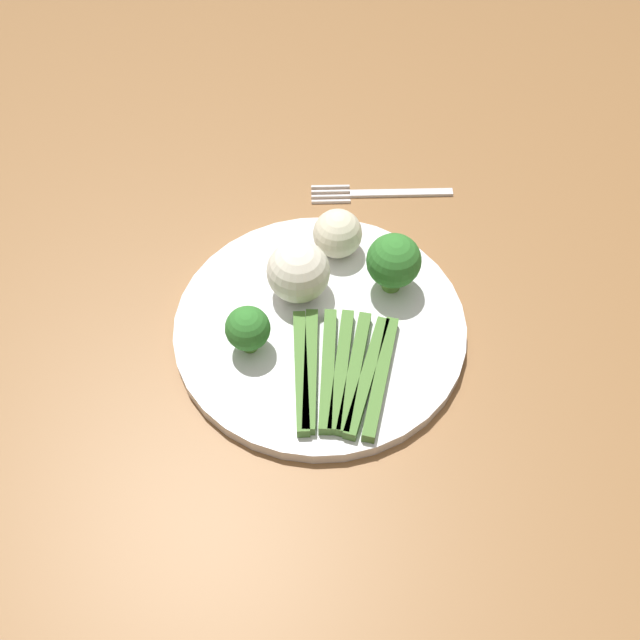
{
  "coord_description": "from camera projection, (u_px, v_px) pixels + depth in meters",
  "views": [
    {
      "loc": [
        -0.43,
        -0.03,
        1.36
      ],
      "look_at": [
        0.01,
        -0.01,
        0.76
      ],
      "focal_mm": 42.23,
      "sensor_mm": 36.0,
      "label": 1
    }
  ],
  "objects": [
    {
      "name": "dining_table",
      "position": [
        314.0,
        387.0,
        0.83
      ],
      "size": [
        1.3,
        1.1,
        0.74
      ],
      "color": "olive",
      "rests_on": "ground_plane"
    },
    {
      "name": "plate",
      "position": [
        320.0,
        327.0,
        0.75
      ],
      "size": [
        0.29,
        0.29,
        0.01
      ],
      "primitive_type": "cylinder",
      "color": "white",
      "rests_on": "dining_table"
    },
    {
      "name": "cauliflower_front_left",
      "position": [
        298.0,
        272.0,
        0.75
      ],
      "size": [
        0.06,
        0.06,
        0.06
      ],
      "primitive_type": "sphere",
      "color": "white",
      "rests_on": "plate"
    },
    {
      "name": "broccoli_front",
      "position": [
        394.0,
        262.0,
        0.75
      ],
      "size": [
        0.06,
        0.06,
        0.07
      ],
      "color": "#609E3D",
      "rests_on": "plate"
    },
    {
      "name": "fork",
      "position": [
        379.0,
        193.0,
        0.88
      ],
      "size": [
        0.03,
        0.17,
        0.0
      ],
      "rotation": [
        0.0,
        0.0,
        1.64
      ],
      "color": "silver",
      "rests_on": "dining_table"
    },
    {
      "name": "asparagus_bundle",
      "position": [
        341.0,
        372.0,
        0.71
      ],
      "size": [
        0.14,
        0.1,
        0.01
      ],
      "rotation": [
        0.0,
        0.0,
        6.21
      ],
      "color": "#47752D",
      "rests_on": "plate"
    },
    {
      "name": "cauliflower_back_right",
      "position": [
        338.0,
        234.0,
        0.79
      ],
      "size": [
        0.05,
        0.05,
        0.05
      ],
      "primitive_type": "sphere",
      "color": "beige",
      "rests_on": "plate"
    },
    {
      "name": "ground_plane",
      "position": [
        316.0,
        577.0,
        1.36
      ],
      "size": [
        6.0,
        6.0,
        0.02
      ],
      "primitive_type": "cube",
      "color": "tan"
    },
    {
      "name": "broccoli_back",
      "position": [
        248.0,
        329.0,
        0.71
      ],
      "size": [
        0.04,
        0.04,
        0.05
      ],
      "color": "#609E3D",
      "rests_on": "plate"
    }
  ]
}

